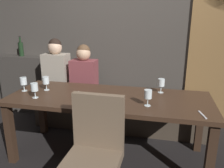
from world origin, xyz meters
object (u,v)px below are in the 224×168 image
at_px(banquette_bench, 120,114).
at_px(diner_redhead, 56,69).
at_px(chair_near_side, 95,147).
at_px(wine_glass_end_left, 148,95).
at_px(dining_table, 109,104).
at_px(wine_bottle_dark_red, 21,49).
at_px(wine_glass_far_right, 23,81).
at_px(wine_glass_near_right, 46,81).
at_px(wine_glass_center_back, 161,83).
at_px(wine_glass_far_left, 34,88).
at_px(diner_bearded, 84,73).
at_px(fork_on_table, 202,115).

relative_size(banquette_bench, diner_redhead, 3.01).
xyz_separation_m(chair_near_side, wine_glass_end_left, (0.38, 0.55, 0.30)).
relative_size(dining_table, wine_bottle_dark_red, 6.75).
xyz_separation_m(dining_table, wine_glass_far_right, (-1.01, -0.03, 0.20)).
bearing_deg(chair_near_side, banquette_bench, 92.20).
bearing_deg(wine_glass_end_left, wine_glass_near_right, 169.09).
xyz_separation_m(banquette_bench, chair_near_side, (0.05, -1.42, 0.33)).
distance_m(banquette_bench, wine_glass_center_back, 0.94).
height_order(banquette_bench, wine_glass_near_right, wine_glass_near_right).
distance_m(chair_near_side, wine_glass_far_right, 1.31).
bearing_deg(wine_glass_far_left, wine_glass_near_right, 92.35).
distance_m(diner_redhead, wine_glass_far_left, 0.95).
bearing_deg(wine_glass_near_right, diner_bearded, 69.65).
bearing_deg(wine_glass_center_back, dining_table, -154.46).
bearing_deg(fork_on_table, wine_bottle_dark_red, 139.29).
bearing_deg(dining_table, banquette_bench, 90.00).
xyz_separation_m(chair_near_side, diner_bearded, (-0.59, 1.43, 0.25)).
distance_m(diner_bearded, wine_glass_far_right, 0.88).
bearing_deg(diner_redhead, wine_glass_near_right, -74.26).
distance_m(banquette_bench, wine_glass_far_left, 1.34).
distance_m(chair_near_side, wine_bottle_dark_red, 2.55).
distance_m(diner_redhead, diner_bearded, 0.43).
bearing_deg(wine_glass_end_left, fork_on_table, -12.84).
relative_size(banquette_bench, wine_glass_center_back, 15.24).
xyz_separation_m(wine_glass_near_right, fork_on_table, (1.71, -0.35, -0.11)).
xyz_separation_m(dining_table, fork_on_table, (0.93, -0.29, 0.09)).
distance_m(chair_near_side, fork_on_table, 0.99).
bearing_deg(diner_redhead, diner_bearded, -1.29).
bearing_deg(dining_table, chair_near_side, -85.67).
height_order(dining_table, wine_glass_center_back, wine_glass_center_back).
relative_size(chair_near_side, diner_redhead, 1.18).
relative_size(wine_glass_near_right, fork_on_table, 0.96).
relative_size(dining_table, banquette_bench, 0.88).
height_order(banquette_bench, wine_glass_far_right, wine_glass_far_right).
bearing_deg(diner_bearded, diner_redhead, 178.71).
bearing_deg(wine_glass_far_left, wine_bottle_dark_red, 127.62).
xyz_separation_m(diner_bearded, wine_glass_far_right, (-0.48, -0.74, 0.05)).
relative_size(diner_bearded, wine_glass_far_right, 4.63).
bearing_deg(banquette_bench, wine_glass_far_right, -144.40).
relative_size(dining_table, fork_on_table, 12.94).
distance_m(banquette_bench, diner_bearded, 0.79).
height_order(diner_bearded, wine_bottle_dark_red, wine_bottle_dark_red).
xyz_separation_m(banquette_bench, wine_glass_near_right, (-0.78, -0.64, 0.63)).
xyz_separation_m(diner_redhead, wine_glass_far_left, (0.20, -0.93, 0.01)).
relative_size(diner_bearded, wine_glass_center_back, 4.63).
bearing_deg(dining_table, wine_glass_center_back, 25.54).
bearing_deg(wine_glass_far_left, diner_redhead, 101.99).
bearing_deg(banquette_bench, wine_bottle_dark_red, 169.07).
relative_size(banquette_bench, diner_bearded, 3.29).
bearing_deg(wine_glass_near_right, wine_glass_center_back, 8.78).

